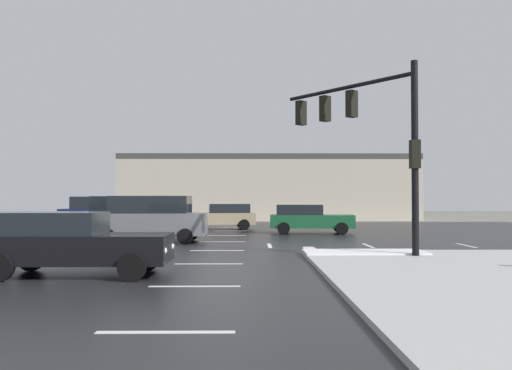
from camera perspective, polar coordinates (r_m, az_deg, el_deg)
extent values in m
plane|color=slate|center=(21.85, -3.83, -6.53)|extent=(120.00, 120.00, 0.00)
cube|color=#232326|center=(21.85, -3.83, -6.50)|extent=(44.00, 44.00, 0.02)
cube|color=white|center=(18.22, 11.47, -6.98)|extent=(4.00, 1.60, 0.06)
cube|color=silver|center=(8.06, -9.61, -15.18)|extent=(2.00, 0.15, 0.01)
cube|color=silver|center=(11.95, -6.56, -10.66)|extent=(2.00, 0.15, 0.01)
cube|color=silver|center=(15.89, -5.05, -8.36)|extent=(2.00, 0.15, 0.01)
cube|color=silver|center=(19.86, -4.15, -6.97)|extent=(2.00, 0.15, 0.01)
cube|color=silver|center=(23.84, -3.56, -6.04)|extent=(2.00, 0.15, 0.01)
cube|color=silver|center=(27.82, -3.13, -5.38)|extent=(2.00, 0.15, 0.01)
cube|color=silver|center=(31.81, -2.82, -4.89)|extent=(2.00, 0.15, 0.01)
cube|color=silver|center=(35.80, -2.57, -4.50)|extent=(2.00, 0.15, 0.01)
cube|color=silver|center=(39.79, -2.37, -4.19)|extent=(2.00, 0.15, 0.01)
cube|color=silver|center=(22.98, -19.03, -6.14)|extent=(0.15, 2.00, 0.01)
cube|color=silver|center=(22.05, -9.06, -6.40)|extent=(0.15, 2.00, 0.01)
cube|color=silver|center=(21.83, 1.45, -6.47)|extent=(0.15, 2.00, 0.01)
cube|color=silver|center=(22.33, 11.83, -6.33)|extent=(0.15, 2.00, 0.01)
cube|color=silver|center=(23.52, 21.44, -6.01)|extent=(0.15, 2.00, 0.01)
cube|color=silver|center=(17.98, 6.75, -7.55)|extent=(0.45, 7.00, 0.01)
cylinder|color=black|center=(17.69, 16.55, 2.81)|extent=(0.22, 0.22, 6.18)
cylinder|color=black|center=(19.83, 9.50, 10.17)|extent=(3.68, 4.63, 0.14)
cube|color=black|center=(19.53, 10.14, 8.49)|extent=(0.46, 0.44, 0.95)
sphere|color=red|center=(19.68, 9.79, 9.25)|extent=(0.20, 0.20, 0.20)
cube|color=black|center=(20.39, 7.36, 8.05)|extent=(0.46, 0.44, 0.95)
sphere|color=red|center=(20.55, 7.03, 8.78)|extent=(0.20, 0.20, 0.20)
cube|color=black|center=(21.30, 4.82, 7.64)|extent=(0.46, 0.44, 0.95)
sphere|color=red|center=(21.46, 4.52, 8.34)|extent=(0.20, 0.20, 0.20)
cube|color=black|center=(17.69, 16.54, 3.16)|extent=(0.28, 0.36, 0.90)
cube|color=#BCB29E|center=(49.97, 1.31, -0.61)|extent=(26.46, 8.00, 5.33)
cube|color=#3F3D3A|center=(50.10, 1.31, 2.73)|extent=(26.46, 8.00, 0.50)
cube|color=black|center=(14.07, -18.36, -6.42)|extent=(4.51, 1.82, 0.70)
cube|color=black|center=(14.25, -20.93, -3.81)|extent=(2.48, 1.67, 0.55)
cylinder|color=black|center=(14.59, -11.49, -7.66)|extent=(0.66, 0.22, 0.66)
cylinder|color=black|center=(12.84, -13.05, -8.51)|extent=(0.66, 0.22, 0.66)
cylinder|color=black|center=(15.47, -22.77, -7.22)|extent=(0.66, 0.22, 0.66)
sphere|color=white|center=(14.13, -9.05, -6.45)|extent=(0.18, 0.18, 0.18)
sphere|color=white|center=(12.99, -9.82, -6.89)|extent=(0.18, 0.18, 0.18)
cube|color=navy|center=(27.77, -13.45, -3.70)|extent=(4.95, 2.35, 0.95)
cube|color=black|center=(27.75, -13.44, -1.94)|extent=(3.50, 2.07, 0.75)
cylinder|color=black|center=(28.29, -9.69, -4.64)|extent=(0.68, 0.27, 0.66)
cylinder|color=black|center=(26.40, -10.71, -4.86)|extent=(0.68, 0.27, 0.66)
cylinder|color=black|center=(29.24, -15.93, -4.50)|extent=(0.68, 0.27, 0.66)
cylinder|color=black|center=(27.42, -17.33, -4.69)|extent=(0.68, 0.27, 0.66)
sphere|color=white|center=(27.76, -8.42, -3.72)|extent=(0.18, 0.18, 0.18)
sphere|color=white|center=(26.55, -9.01, -3.82)|extent=(0.18, 0.18, 0.18)
cube|color=slate|center=(23.92, -11.11, -4.08)|extent=(4.84, 2.04, 0.95)
cube|color=black|center=(23.90, -11.10, -2.04)|extent=(3.39, 1.86, 0.75)
cylinder|color=black|center=(23.39, -15.53, -5.28)|extent=(0.66, 0.23, 0.66)
cylinder|color=black|center=(25.27, -14.31, -5.00)|extent=(0.66, 0.23, 0.66)
cylinder|color=black|center=(22.71, -7.55, -5.44)|extent=(0.66, 0.23, 0.66)
cylinder|color=black|center=(24.64, -6.92, -5.12)|extent=(0.66, 0.23, 0.66)
sphere|color=white|center=(23.90, -16.95, -4.05)|extent=(0.18, 0.18, 0.18)
sphere|color=white|center=(25.10, -16.09, -3.92)|extent=(0.18, 0.18, 0.18)
cube|color=#141E47|center=(34.55, -16.12, -3.23)|extent=(4.87, 2.14, 0.95)
cube|color=black|center=(34.53, -16.11, -1.82)|extent=(3.43, 1.92, 0.75)
cylinder|color=black|center=(35.04, -13.09, -4.00)|extent=(0.67, 0.25, 0.66)
cylinder|color=black|center=(33.16, -13.95, -4.14)|extent=(0.67, 0.25, 0.66)
cylinder|color=black|center=(36.01, -18.13, -3.89)|extent=(0.67, 0.25, 0.66)
cylinder|color=black|center=(34.18, -19.24, -4.02)|extent=(0.67, 0.25, 0.66)
sphere|color=white|center=(34.51, -12.08, -3.25)|extent=(0.18, 0.18, 0.18)
sphere|color=white|center=(33.30, -12.59, -3.32)|extent=(0.18, 0.18, 0.18)
cube|color=#195933|center=(29.37, 5.99, -3.85)|extent=(4.64, 2.18, 0.70)
cube|color=black|center=(29.34, 4.67, -2.63)|extent=(2.61, 1.86, 0.55)
cylinder|color=black|center=(30.37, 8.84, -4.42)|extent=(0.68, 0.28, 0.66)
cylinder|color=black|center=(28.58, 9.13, -4.61)|extent=(0.68, 0.28, 0.66)
cylinder|color=black|center=(30.28, 3.04, -4.44)|extent=(0.68, 0.28, 0.66)
cylinder|color=black|center=(28.49, 2.96, -4.63)|extent=(0.68, 0.28, 0.66)
sphere|color=white|center=(30.09, 10.16, -3.77)|extent=(0.18, 0.18, 0.18)
sphere|color=white|center=(28.95, 10.39, -3.87)|extent=(0.18, 0.18, 0.18)
cube|color=tan|center=(33.17, -4.04, -3.57)|extent=(4.66, 2.24, 0.70)
cube|color=black|center=(33.18, -2.88, -2.49)|extent=(2.63, 1.89, 0.55)
cylinder|color=black|center=(32.26, -6.70, -4.25)|extent=(0.68, 0.28, 0.66)
cylinder|color=black|center=(34.05, -6.68, -4.10)|extent=(0.68, 0.28, 0.66)
cylinder|color=black|center=(32.38, -1.27, -4.25)|extent=(0.68, 0.28, 0.66)
cylinder|color=black|center=(34.17, -1.53, -4.10)|extent=(0.68, 0.28, 0.66)
sphere|color=white|center=(32.58, -7.88, -3.60)|extent=(0.18, 0.18, 0.18)
sphere|color=white|center=(33.73, -7.83, -3.53)|extent=(0.18, 0.18, 0.18)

